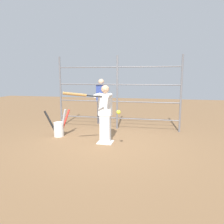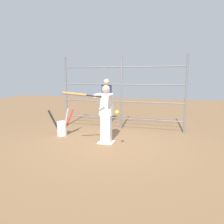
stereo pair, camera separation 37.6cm
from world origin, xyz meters
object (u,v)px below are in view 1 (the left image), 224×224
Objects in this scene: bystander_behind_fence at (101,100)px; bat_bucket at (59,128)px; batter at (105,112)px; baseball_bat_swinging at (78,95)px; softball_in_flight at (119,112)px.

bat_bucket is at bearing 69.63° from bystander_behind_fence.
baseball_bat_swinging is (0.46, 0.69, 0.51)m from batter.
batter is at bearing 107.62° from bystander_behind_fence.
baseball_bat_swinging is at bearing 56.10° from batter.
baseball_bat_swinging reaches higher than bat_bucket.
softball_in_flight is 0.12× the size of bat_bucket.
baseball_bat_swinging is 3.06m from bystander_behind_fence.
batter is 1.85× the size of bat_bucket.
bat_bucket is (1.48, -0.32, -0.57)m from batter.
bat_bucket is at bearing -26.80° from softball_in_flight.
baseball_bat_swinging is 1.79m from bat_bucket.
baseball_bat_swinging is at bearing 1.08° from softball_in_flight.
softball_in_flight reaches higher than bat_bucket.
baseball_bat_swinging is 0.98× the size of bat_bucket.
bystander_behind_fence is (-0.74, -2.00, 0.61)m from bat_bucket.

